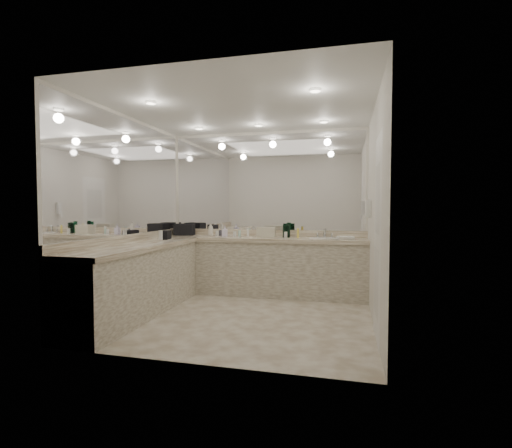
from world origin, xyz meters
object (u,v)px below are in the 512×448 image
(black_toiletry_bag, at_px, (185,230))
(soap_bottle_c, at_px, (269,232))
(soap_bottle_a, at_px, (211,229))
(cream_cosmetic_case, at_px, (266,232))
(wall_phone, at_px, (368,209))
(sink, at_px, (324,239))
(soap_bottle_b, at_px, (225,231))
(hand_towel, at_px, (345,238))

(black_toiletry_bag, height_order, soap_bottle_c, black_toiletry_bag)
(soap_bottle_a, height_order, soap_bottle_c, soap_bottle_a)
(soap_bottle_a, bearing_deg, black_toiletry_bag, 175.44)
(cream_cosmetic_case, relative_size, soap_bottle_a, 1.29)
(wall_phone, distance_m, black_toiletry_bag, 2.98)
(soap_bottle_c, bearing_deg, sink, -3.99)
(sink, bearing_deg, soap_bottle_b, -179.04)
(soap_bottle_a, height_order, soap_bottle_b, soap_bottle_a)
(cream_cosmetic_case, bearing_deg, sink, -5.10)
(cream_cosmetic_case, relative_size, soap_bottle_c, 1.95)
(sink, height_order, wall_phone, wall_phone)
(cream_cosmetic_case, xyz_separation_m, soap_bottle_b, (-0.67, -0.03, 0.00))
(soap_bottle_b, bearing_deg, black_toiletry_bag, 173.23)
(soap_bottle_a, bearing_deg, cream_cosmetic_case, -1.24)
(wall_phone, bearing_deg, soap_bottle_b, 167.67)
(soap_bottle_c, bearing_deg, soap_bottle_b, -173.04)
(cream_cosmetic_case, bearing_deg, hand_towel, -8.32)
(soap_bottle_c, bearing_deg, hand_towel, -6.26)
(black_toiletry_bag, height_order, soap_bottle_b, black_toiletry_bag)
(sink, xyz_separation_m, black_toiletry_bag, (-2.30, 0.06, 0.10))
(black_toiletry_bag, bearing_deg, sink, -1.53)
(black_toiletry_bag, bearing_deg, soap_bottle_a, -4.56)
(soap_bottle_a, relative_size, soap_bottle_b, 1.27)
(soap_bottle_a, bearing_deg, soap_bottle_c, 2.17)
(cream_cosmetic_case, xyz_separation_m, soap_bottle_c, (0.03, 0.06, -0.01))
(black_toiletry_bag, xyz_separation_m, hand_towel, (2.62, -0.13, -0.07))
(soap_bottle_a, distance_m, soap_bottle_b, 0.27)
(cream_cosmetic_case, distance_m, soap_bottle_b, 0.67)
(sink, relative_size, hand_towel, 1.89)
(hand_towel, bearing_deg, wall_phone, -56.41)
(soap_bottle_a, bearing_deg, soap_bottle_b, -10.78)
(sink, bearing_deg, wall_phone, -39.57)
(sink, relative_size, cream_cosmetic_case, 1.53)
(hand_towel, bearing_deg, sink, 167.77)
(sink, xyz_separation_m, wall_phone, (0.61, -0.50, 0.46))
(sink, height_order, soap_bottle_b, soap_bottle_b)
(sink, distance_m, black_toiletry_bag, 2.30)
(wall_phone, height_order, soap_bottle_b, wall_phone)
(hand_towel, distance_m, soap_bottle_c, 1.18)
(soap_bottle_b, distance_m, soap_bottle_c, 0.71)
(wall_phone, xyz_separation_m, soap_bottle_b, (-2.17, 0.47, -0.36))
(wall_phone, distance_m, soap_bottle_a, 2.51)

